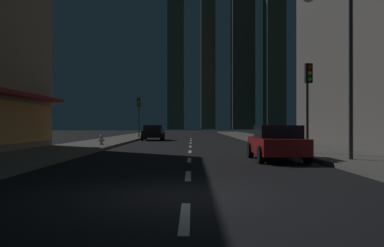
% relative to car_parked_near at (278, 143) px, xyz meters
% --- Properties ---
extents(ground_plane, '(78.00, 136.00, 0.10)m').
position_rel_car_parked_near_xyz_m(ground_plane, '(-3.60, 23.76, -0.79)').
color(ground_plane, black).
extents(sidewalk_right, '(4.00, 76.00, 0.15)m').
position_rel_car_parked_near_xyz_m(sidewalk_right, '(3.40, 23.76, -0.67)').
color(sidewalk_right, '#605E59').
rests_on(sidewalk_right, ground).
extents(sidewalk_left, '(4.00, 76.00, 0.15)m').
position_rel_car_parked_near_xyz_m(sidewalk_left, '(-10.60, 23.76, -0.67)').
color(sidewalk_left, '#605E59').
rests_on(sidewalk_left, ground).
extents(lane_marking_center, '(0.16, 38.60, 0.01)m').
position_rel_car_parked_near_xyz_m(lane_marking_center, '(-3.60, 7.96, -0.73)').
color(lane_marking_center, silver).
rests_on(lane_marking_center, ground).
extents(skyscraper_distant_tall, '(5.26, 6.22, 45.59)m').
position_rel_car_parked_near_xyz_m(skyscraper_distant_tall, '(-8.79, 116.03, 22.05)').
color(skyscraper_distant_tall, '#65604C').
rests_on(skyscraper_distant_tall, ground).
extents(skyscraper_distant_mid, '(5.25, 5.87, 77.77)m').
position_rel_car_parked_near_xyz_m(skyscraper_distant_mid, '(2.48, 134.11, 38.14)').
color(skyscraper_distant_mid, '#605B48').
rests_on(skyscraper_distant_mid, ground).
extents(skyscraper_distant_short, '(7.68, 8.16, 50.14)m').
position_rel_car_parked_near_xyz_m(skyscraper_distant_short, '(14.19, 124.80, 24.33)').
color(skyscraper_distant_short, brown).
rests_on(skyscraper_distant_short, ground).
extents(skyscraper_distant_slender, '(6.06, 8.19, 44.16)m').
position_rel_car_parked_near_xyz_m(skyscraper_distant_slender, '(23.47, 115.75, 21.34)').
color(skyscraper_distant_slender, '#5C5845').
rests_on(skyscraper_distant_slender, ground).
extents(car_parked_near, '(1.98, 4.24, 1.45)m').
position_rel_car_parked_near_xyz_m(car_parked_near, '(0.00, 0.00, 0.00)').
color(car_parked_near, '#B21919').
rests_on(car_parked_near, ground).
extents(car_parked_far, '(1.98, 4.24, 1.45)m').
position_rel_car_parked_near_xyz_m(car_parked_far, '(-7.20, 22.02, 0.00)').
color(car_parked_far, black).
rests_on(car_parked_far, ground).
extents(fire_hydrant_far_left, '(0.42, 0.30, 0.65)m').
position_rel_car_parked_near_xyz_m(fire_hydrant_far_left, '(-9.50, 10.21, -0.29)').
color(fire_hydrant_far_left, '#B2B2B2').
rests_on(fire_hydrant_far_left, sidewalk_left).
extents(traffic_light_near_right, '(0.32, 0.48, 4.20)m').
position_rel_car_parked_near_xyz_m(traffic_light_near_right, '(1.90, 2.11, 2.45)').
color(traffic_light_near_right, '#2D2D2D').
rests_on(traffic_light_near_right, sidewalk_right).
extents(traffic_light_far_left, '(0.32, 0.48, 4.20)m').
position_rel_car_parked_near_xyz_m(traffic_light_far_left, '(-9.10, 26.01, 2.45)').
color(traffic_light_far_left, '#2D2D2D').
rests_on(traffic_light_far_left, sidewalk_left).
extents(street_lamp_right, '(1.96, 0.56, 6.58)m').
position_rel_car_parked_near_xyz_m(street_lamp_right, '(1.78, -1.15, 4.33)').
color(street_lamp_right, '#38383D').
rests_on(street_lamp_right, sidewalk_right).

